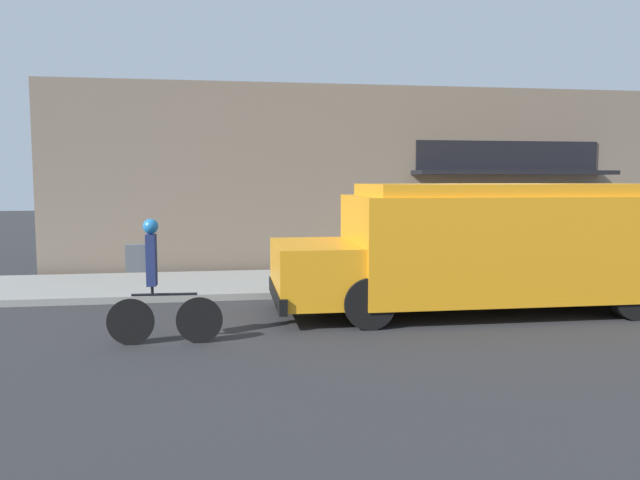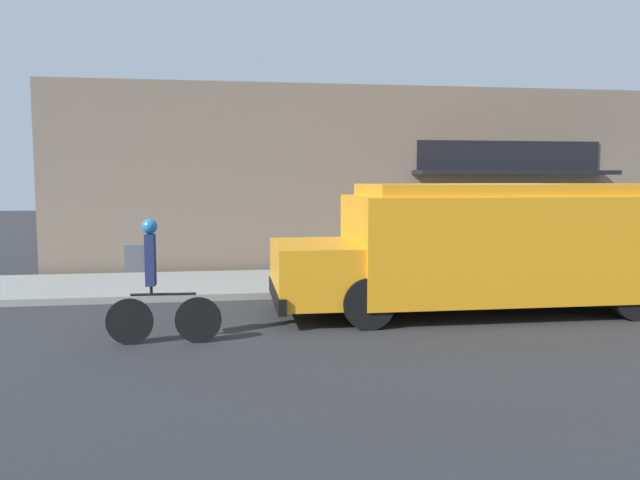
% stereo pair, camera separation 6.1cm
% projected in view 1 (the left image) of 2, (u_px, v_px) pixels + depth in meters
% --- Properties ---
extents(ground_plane, '(70.00, 70.00, 0.00)m').
position_uv_depth(ground_plane, '(478.00, 293.00, 11.99)').
color(ground_plane, '#2B2B2D').
extents(sidewalk, '(28.00, 2.94, 0.12)m').
position_uv_depth(sidewalk, '(450.00, 278.00, 13.43)').
color(sidewalk, gray).
rests_on(sidewalk, ground_plane).
extents(storefront, '(17.78, 1.03, 4.38)m').
position_uv_depth(storefront, '(429.00, 179.00, 14.97)').
color(storefront, '#756656').
rests_on(storefront, ground_plane).
extents(school_bus, '(6.89, 2.74, 2.11)m').
position_uv_depth(school_bus, '(498.00, 244.00, 10.35)').
color(school_bus, orange).
rests_on(school_bus, ground_plane).
extents(cyclist, '(1.52, 0.20, 1.68)m').
position_uv_depth(cyclist, '(155.00, 284.00, 8.22)').
color(cyclist, black).
rests_on(cyclist, ground_plane).
extents(trash_bin, '(0.60, 0.60, 0.80)m').
position_uv_depth(trash_bin, '(470.00, 252.00, 14.28)').
color(trash_bin, '#38383D').
rests_on(trash_bin, sidewalk).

